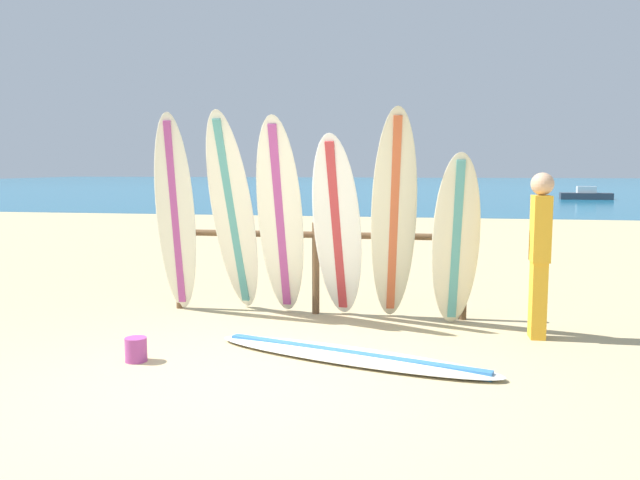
# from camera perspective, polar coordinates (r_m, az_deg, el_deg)

# --- Properties ---
(ground_plane) EXTENTS (120.00, 120.00, 0.00)m
(ground_plane) POSITION_cam_1_polar(r_m,az_deg,el_deg) (5.57, -7.61, -12.54)
(ground_plane) COLOR tan
(ocean_water) EXTENTS (120.00, 80.00, 0.01)m
(ocean_water) POSITION_cam_1_polar(r_m,az_deg,el_deg) (63.06, 8.53, 4.85)
(ocean_water) COLOR #196B93
(ocean_water) RESTS_ON ground
(surfboard_rack) EXTENTS (3.66, 0.09, 1.13)m
(surfboard_rack) POSITION_cam_1_polar(r_m,az_deg,el_deg) (7.88, -0.38, -1.16)
(surfboard_rack) COLOR brown
(surfboard_rack) RESTS_ON ground
(surfboard_leaning_far_left) EXTENTS (0.54, 0.65, 2.45)m
(surfboard_leaning_far_left) POSITION_cam_1_polar(r_m,az_deg,el_deg) (8.05, -12.69, 2.20)
(surfboard_leaning_far_left) COLOR silver
(surfboard_leaning_far_left) RESTS_ON ground
(surfboard_leaning_left) EXTENTS (0.59, 1.05, 2.46)m
(surfboard_leaning_left) POSITION_cam_1_polar(r_m,az_deg,el_deg) (7.82, -7.73, 2.21)
(surfboard_leaning_left) COLOR white
(surfboard_leaning_left) RESTS_ON ground
(surfboard_leaning_center_left) EXTENTS (0.58, 1.02, 2.39)m
(surfboard_leaning_center_left) POSITION_cam_1_polar(r_m,az_deg,el_deg) (7.55, -3.53, 1.83)
(surfboard_leaning_center_left) COLOR white
(surfboard_leaning_center_left) RESTS_ON ground
(surfboard_leaning_center) EXTENTS (0.65, 0.85, 2.19)m
(surfboard_leaning_center) POSITION_cam_1_polar(r_m,az_deg,el_deg) (7.52, 1.53, 1.07)
(surfboard_leaning_center) COLOR white
(surfboard_leaning_center) RESTS_ON ground
(surfboard_leaning_center_right) EXTENTS (0.63, 0.82, 2.48)m
(surfboard_leaning_center_right) POSITION_cam_1_polar(r_m,az_deg,el_deg) (7.46, 6.55, 2.07)
(surfboard_leaning_center_right) COLOR beige
(surfboard_leaning_center_right) RESTS_ON ground
(surfboard_leaning_right) EXTENTS (0.59, 0.58, 1.98)m
(surfboard_leaning_right) POSITION_cam_1_polar(r_m,az_deg,el_deg) (7.33, 11.95, -0.07)
(surfboard_leaning_right) COLOR beige
(surfboard_leaning_right) RESTS_ON ground
(surfboard_lying_on_sand) EXTENTS (2.92, 1.39, 0.08)m
(surfboard_lying_on_sand) POSITION_cam_1_polar(r_m,az_deg,el_deg) (6.18, 2.74, -10.20)
(surfboard_lying_on_sand) COLOR white
(surfboard_lying_on_sand) RESTS_ON ground
(beachgoer_standing) EXTENTS (0.24, 0.29, 1.75)m
(beachgoer_standing) POSITION_cam_1_polar(r_m,az_deg,el_deg) (7.11, 18.91, -0.68)
(beachgoer_standing) COLOR gold
(beachgoer_standing) RESTS_ON ground
(small_boat_offshore) EXTENTS (2.73, 0.98, 0.71)m
(small_boat_offshore) POSITION_cam_1_polar(r_m,az_deg,el_deg) (38.15, 22.51, 3.73)
(small_boat_offshore) COLOR #333842
(small_boat_offshore) RESTS_ON ocean_water
(sand_bucket) EXTENTS (0.20, 0.20, 0.23)m
(sand_bucket) POSITION_cam_1_polar(r_m,az_deg,el_deg) (6.33, -16.00, -9.31)
(sand_bucket) COLOR #A53F8C
(sand_bucket) RESTS_ON ground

